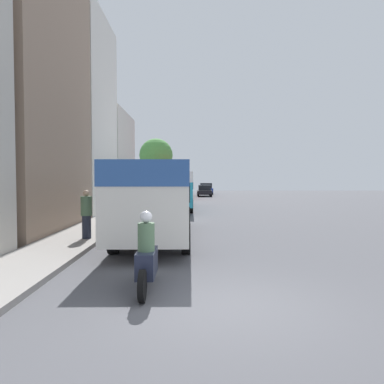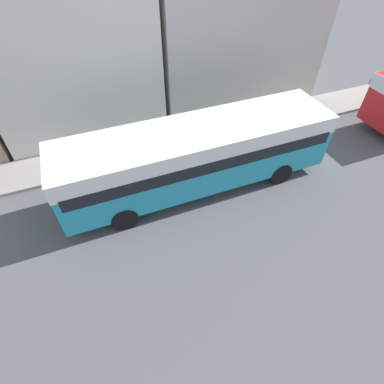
% 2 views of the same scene
% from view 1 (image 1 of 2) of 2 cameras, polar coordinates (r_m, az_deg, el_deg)
% --- Properties ---
extents(ground_plane, '(120.00, 120.00, 0.00)m').
position_cam_1_polar(ground_plane, '(7.38, 5.22, -17.08)').
color(ground_plane, '#515156').
extents(building_midblock, '(5.63, 8.50, 12.89)m').
position_cam_1_polar(building_midblock, '(19.21, -26.95, 14.06)').
color(building_midblock, gray).
rests_on(building_midblock, ground_plane).
extents(building_far_terrace, '(5.27, 7.46, 13.02)m').
position_cam_1_polar(building_far_terrace, '(26.64, -18.58, 10.96)').
color(building_far_terrace, silver).
rests_on(building_far_terrace, ground_plane).
extents(building_end_row, '(5.11, 8.98, 8.14)m').
position_cam_1_polar(building_end_row, '(34.50, -14.00, 4.93)').
color(building_end_row, beige).
rests_on(building_end_row, ground_plane).
extents(bus_lead, '(2.59, 9.85, 2.92)m').
position_cam_1_polar(bus_lead, '(14.93, -5.25, 0.21)').
color(bus_lead, silver).
rests_on(bus_lead, ground_plane).
extents(bus_following, '(2.60, 10.84, 2.81)m').
position_cam_1_polar(bus_following, '(28.62, -2.50, 1.09)').
color(bus_following, teal).
rests_on(bus_following, ground_plane).
extents(bus_third_in_line, '(2.64, 11.46, 2.88)m').
position_cam_1_polar(bus_third_in_line, '(44.01, -1.71, 1.57)').
color(bus_third_in_line, red).
rests_on(bus_third_in_line, ground_plane).
extents(motorcycle_behind_lead, '(0.38, 2.24, 1.73)m').
position_cam_1_polar(motorcycle_behind_lead, '(8.23, -6.93, -10.09)').
color(motorcycle_behind_lead, '#1E2338').
rests_on(motorcycle_behind_lead, ground_plane).
extents(car_crossing, '(1.80, 4.11, 1.43)m').
position_cam_1_polar(car_crossing, '(47.44, 1.90, 0.25)').
color(car_crossing, black).
rests_on(car_crossing, ground_plane).
extents(car_far_curb, '(1.92, 4.53, 1.58)m').
position_cam_1_polar(car_far_curb, '(53.66, 2.12, 0.56)').
color(car_far_curb, navy).
rests_on(car_far_curb, ground_plane).
extents(pedestrian_near_curb, '(0.41, 0.41, 1.81)m').
position_cam_1_polar(pedestrian_near_curb, '(14.53, -15.79, -3.22)').
color(pedestrian_near_curb, '#232838').
rests_on(pedestrian_near_curb, sidewalk).
extents(street_tree, '(4.55, 4.55, 7.53)m').
position_cam_1_polar(street_tree, '(51.37, -5.51, 5.58)').
color(street_tree, brown).
rests_on(street_tree, sidewalk).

